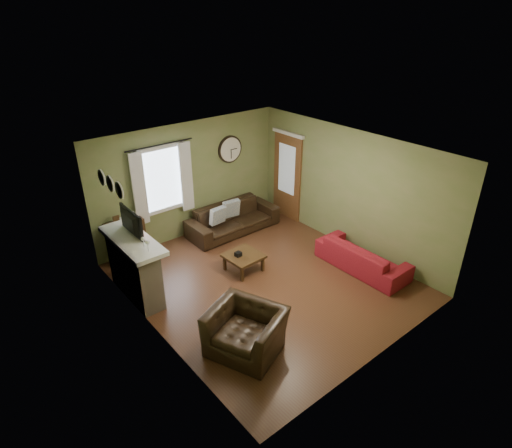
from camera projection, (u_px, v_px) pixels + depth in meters
floor at (265, 281)px, 8.30m from camera, size 4.60×5.20×0.00m
ceiling at (267, 152)px, 7.11m from camera, size 4.60×5.20×0.00m
wall_left at (149, 265)px, 6.41m from camera, size 0.00×5.20×2.60m
wall_right at (349, 190)px, 9.00m from camera, size 0.00×5.20×2.60m
wall_back at (190, 180)px, 9.49m from camera, size 4.60×0.00×2.60m
wall_front at (388, 287)px, 5.92m from camera, size 4.60×0.00×2.60m
fireplace at (135, 270)px, 7.66m from camera, size 0.40×1.40×1.10m
firebox at (146, 277)px, 7.88m from camera, size 0.04×0.60×0.55m
mantel at (132, 240)px, 7.40m from camera, size 0.58×1.60×0.08m
tv at (128, 226)px, 7.42m from camera, size 0.08×0.60×0.35m
tv_screen at (131, 222)px, 7.44m from camera, size 0.02×0.62×0.36m
medallion_left at (119, 190)px, 6.54m from camera, size 0.28×0.28×0.03m
medallion_mid at (110, 184)px, 6.78m from camera, size 0.28×0.28×0.03m
medallion_right at (102, 178)px, 7.02m from camera, size 0.28×0.28×0.03m
window_pane at (161, 179)px, 8.99m from camera, size 1.00×0.02×1.30m
curtain_rod at (160, 145)px, 8.57m from camera, size 0.03×0.03×1.50m
curtain_left at (139, 189)px, 8.64m from camera, size 0.28×0.04×1.55m
curtain_right at (186, 177)px, 9.26m from camera, size 0.28×0.04×1.55m
wall_clock at (230, 149)px, 9.85m from camera, size 0.64×0.06×0.64m
door at (287, 177)px, 10.37m from camera, size 0.05×0.90×2.10m
bookshelf at (127, 241)px, 8.81m from camera, size 0.75×0.32×0.89m
book at (118, 217)px, 8.60m from camera, size 0.21×0.25×0.02m
sofa_brown at (233, 218)px, 10.00m from camera, size 2.19×0.86×0.64m
pillow_left at (218, 216)px, 9.61m from camera, size 0.40×0.15×0.39m
pillow_right at (231, 209)px, 9.94m from camera, size 0.42×0.17×0.41m
sofa_red at (362, 257)px, 8.57m from camera, size 0.75×1.91×0.56m
armchair at (246, 331)px, 6.51m from camera, size 1.30×1.37×0.71m
coffee_table at (244, 263)px, 8.55m from camera, size 0.70×0.70×0.36m
tissue_box at (238, 254)px, 8.41m from camera, size 0.13×0.13×0.09m
wine_glass_a at (148, 246)px, 6.94m from camera, size 0.08×0.08×0.22m
wine_glass_b at (144, 243)px, 7.04m from camera, size 0.07×0.07×0.21m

